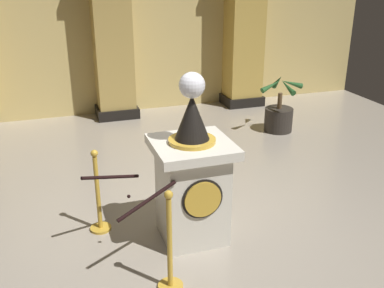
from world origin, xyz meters
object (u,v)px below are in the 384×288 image
at_px(stanchion_near, 99,203).
at_px(potted_palm_right, 279,115).
at_px(stanchion_far, 170,256).
at_px(pedestal_clock, 192,178).

xyz_separation_m(stanchion_near, potted_palm_right, (3.56, 2.34, -0.04)).
height_order(stanchion_near, potted_palm_right, potted_palm_right).
height_order(stanchion_near, stanchion_far, stanchion_far).
bearing_deg(stanchion_far, potted_palm_right, 49.22).
bearing_deg(stanchion_near, pedestal_clock, -25.43).
bearing_deg(stanchion_far, pedestal_clock, 58.47).
relative_size(stanchion_near, stanchion_far, 0.97).
height_order(pedestal_clock, stanchion_near, pedestal_clock).
bearing_deg(pedestal_clock, stanchion_far, -121.53).
bearing_deg(stanchion_far, stanchion_near, 111.90).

